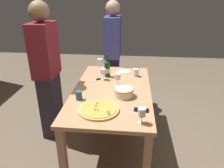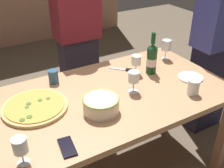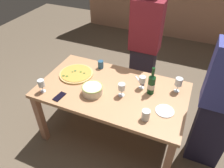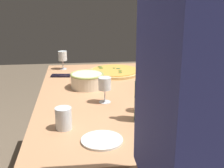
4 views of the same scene
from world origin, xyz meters
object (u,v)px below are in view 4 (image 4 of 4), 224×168
at_px(dining_table, 112,108).
at_px(wine_bottle, 142,98).
at_px(serving_bowl, 87,80).
at_px(wine_glass_far_left, 146,93).
at_px(wine_glass_by_bottle, 105,85).
at_px(wine_glass_far_right, 187,118).
at_px(cell_phone, 61,76).
at_px(pizza_knife, 159,107).
at_px(pizza, 115,71).
at_px(cup_ceramic, 152,73).
at_px(cup_amber, 64,118).
at_px(side_plate, 102,140).
at_px(wine_glass_near_pizza, 63,57).

bearing_deg(dining_table, wine_bottle, 14.45).
height_order(serving_bowl, wine_glass_far_left, wine_glass_far_left).
relative_size(wine_glass_by_bottle, wine_glass_far_right, 0.90).
xyz_separation_m(dining_table, serving_bowl, (-0.16, -0.15, 0.15)).
height_order(cell_phone, pizza_knife, pizza_knife).
distance_m(pizza, wine_glass_far_right, 1.16).
bearing_deg(cup_ceramic, pizza, -130.11).
bearing_deg(wine_glass_far_right, wine_glass_by_bottle, -150.37).
bearing_deg(cup_amber, dining_table, 148.47).
bearing_deg(cup_amber, serving_bowl, 167.87).
bearing_deg(cup_amber, pizza_knife, 111.70).
bearing_deg(wine_glass_far_left, pizza, -175.21).
xyz_separation_m(wine_glass_far_left, wine_glass_far_right, (0.36, 0.09, 0.01)).
bearing_deg(dining_table, wine_glass_far_right, 20.23).
height_order(wine_bottle, cup_ceramic, wine_bottle).
height_order(wine_glass_by_bottle, wine_glass_far_left, wine_glass_by_bottle).
bearing_deg(cell_phone, wine_bottle, 33.86).
distance_m(dining_table, side_plate, 0.62).
bearing_deg(wine_glass_far_left, cup_ceramic, 162.81).
bearing_deg(cup_amber, cell_phone, -176.53).
bearing_deg(wine_glass_by_bottle, pizza, 167.69).
height_order(dining_table, pizza, pizza).
height_order(serving_bowl, side_plate, serving_bowl).
relative_size(pizza, cup_amber, 3.82).
xyz_separation_m(cup_ceramic, pizza_knife, (0.54, -0.09, -0.04)).
relative_size(wine_glass_far_right, cell_phone, 1.15).
height_order(wine_glass_by_bottle, cup_amber, wine_glass_by_bottle).
distance_m(dining_table, pizza_knife, 0.36).
bearing_deg(wine_glass_far_right, cell_phone, -152.56).
height_order(pizza, wine_glass_far_right, wine_glass_far_right).
xyz_separation_m(wine_bottle, side_plate, (0.20, -0.21, -0.11)).
xyz_separation_m(wine_glass_far_left, side_plate, (0.31, -0.26, -0.10)).
distance_m(wine_bottle, wine_glass_near_pizza, 1.15).
relative_size(dining_table, cup_amber, 15.41).
distance_m(serving_bowl, wine_glass_by_bottle, 0.31).
height_order(wine_glass_by_bottle, cell_phone, wine_glass_by_bottle).
relative_size(dining_table, pizza_knife, 10.54).
height_order(pizza, cell_phone, pizza).
distance_m(dining_table, wine_glass_near_pizza, 0.76).
height_order(wine_glass_near_pizza, pizza_knife, wine_glass_near_pizza).
distance_m(wine_glass_by_bottle, side_plate, 0.48).
xyz_separation_m(cup_ceramic, side_plate, (0.89, -0.43, -0.04)).
bearing_deg(wine_glass_by_bottle, dining_table, 156.60).
relative_size(pizza, wine_glass_far_right, 2.39).
relative_size(serving_bowl, pizza_knife, 1.46).
bearing_deg(wine_bottle, cup_amber, -81.84).
bearing_deg(wine_glass_far_right, pizza_knife, -178.94).
bearing_deg(wine_glass_by_bottle, side_plate, -6.68).
distance_m(wine_bottle, cup_amber, 0.39).
relative_size(serving_bowl, wine_glass_far_left, 1.49).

